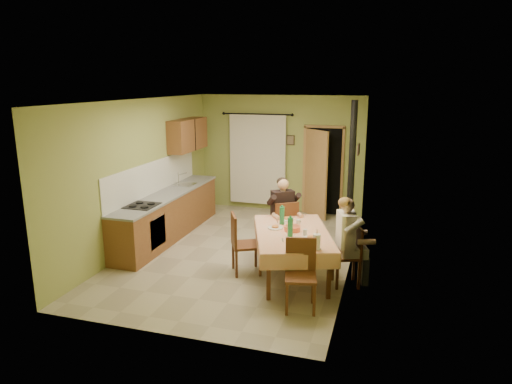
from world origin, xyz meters
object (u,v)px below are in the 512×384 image
(man_right, at_px, (348,231))
(stove_flue, at_px, (350,199))
(chair_right, at_px, (347,267))
(man_far, at_px, (283,207))
(dining_table, at_px, (292,254))
(chair_far, at_px, (283,238))
(chair_left, at_px, (245,256))
(chair_near, at_px, (300,289))

(man_right, bearing_deg, stove_flue, -14.63)
(man_right, bearing_deg, chair_right, -90.00)
(man_far, distance_m, stove_flue, 1.24)
(stove_flue, bearing_deg, dining_table, -119.04)
(chair_right, bearing_deg, chair_far, 31.49)
(chair_left, bearing_deg, chair_near, 21.77)
(chair_near, bearing_deg, chair_left, -53.52)
(dining_table, bearing_deg, stove_flue, 41.92)
(chair_left, xyz_separation_m, man_right, (1.65, -0.00, 0.59))
(chair_far, height_order, man_far, man_far)
(man_far, bearing_deg, chair_left, -143.74)
(dining_table, xyz_separation_m, man_far, (-0.39, 0.98, 0.50))
(chair_right, height_order, man_far, man_far)
(chair_far, xyz_separation_m, chair_left, (-0.39, -1.06, 0.00))
(chair_far, xyz_separation_m, stove_flue, (1.15, 0.42, 0.73))
(chair_near, distance_m, stove_flue, 2.59)
(chair_far, height_order, stove_flue, stove_flue)
(chair_near, height_order, chair_right, chair_near)
(man_far, distance_m, man_right, 1.66)
(man_far, bearing_deg, chair_right, -73.74)
(chair_left, bearing_deg, man_far, 132.91)
(man_far, bearing_deg, chair_near, -104.09)
(chair_far, relative_size, stove_flue, 0.36)
(man_far, bearing_deg, dining_table, -102.32)
(man_right, bearing_deg, chair_near, 132.36)
(man_right, distance_m, stove_flue, 1.49)
(chair_far, xyz_separation_m, man_far, (-0.01, 0.01, 0.59))
(chair_near, distance_m, man_far, 2.25)
(chair_near, distance_m, chair_left, 1.48)
(chair_near, xyz_separation_m, chair_left, (-1.12, 0.97, 0.00))
(chair_right, height_order, stove_flue, stove_flue)
(chair_right, xyz_separation_m, man_far, (-1.28, 1.07, 0.59))
(chair_right, height_order, man_right, man_right)
(man_far, xyz_separation_m, stove_flue, (1.16, 0.41, 0.15))
(stove_flue, bearing_deg, chair_right, -85.24)
(chair_right, xyz_separation_m, chair_left, (-1.67, -0.00, 0.00))
(chair_near, relative_size, stove_flue, 0.35)
(man_right, bearing_deg, chair_left, 71.02)
(dining_table, relative_size, stove_flue, 0.79)
(stove_flue, bearing_deg, chair_far, -160.03)
(chair_right, bearing_deg, stove_flue, -14.14)
(dining_table, relative_size, man_far, 1.59)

